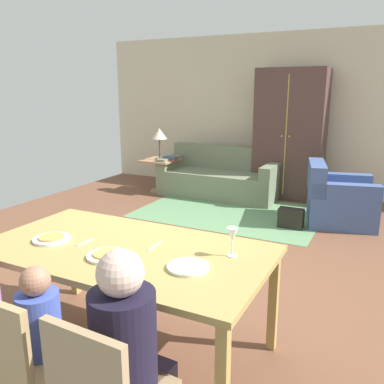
# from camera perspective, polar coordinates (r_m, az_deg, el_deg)

# --- Properties ---
(ground_plane) EXTENTS (7.06, 6.35, 0.02)m
(ground_plane) POSITION_cam_1_polar(r_m,az_deg,el_deg) (4.53, 2.69, -8.78)
(ground_plane) COLOR brown
(back_wall) EXTENTS (7.06, 0.10, 2.70)m
(back_wall) POSITION_cam_1_polar(r_m,az_deg,el_deg) (7.25, 13.40, 10.62)
(back_wall) COLOR beige
(back_wall) RESTS_ON ground_plane
(dining_table) EXTENTS (1.90, 1.03, 0.76)m
(dining_table) POSITION_cam_1_polar(r_m,az_deg,el_deg) (2.73, -9.47, -8.97)
(dining_table) COLOR #A48B4A
(dining_table) RESTS_ON ground_plane
(plate_near_man) EXTENTS (0.25, 0.25, 0.02)m
(plate_near_man) POSITION_cam_1_polar(r_m,az_deg,el_deg) (2.94, -19.23, -6.30)
(plate_near_man) COLOR silver
(plate_near_man) RESTS_ON dining_table
(pizza_near_man) EXTENTS (0.17, 0.17, 0.01)m
(pizza_near_man) POSITION_cam_1_polar(r_m,az_deg,el_deg) (2.94, -19.26, -6.03)
(pizza_near_man) COLOR #E09345
(pizza_near_man) RESTS_ON plate_near_man
(plate_near_child) EXTENTS (0.25, 0.25, 0.02)m
(plate_near_child) POSITION_cam_1_polar(r_m,az_deg,el_deg) (2.57, -11.91, -8.82)
(plate_near_child) COLOR silver
(plate_near_child) RESTS_ON dining_table
(pizza_near_child) EXTENTS (0.17, 0.17, 0.01)m
(pizza_near_child) POSITION_cam_1_polar(r_m,az_deg,el_deg) (2.56, -11.92, -8.51)
(pizza_near_child) COLOR #E59D4D
(pizza_near_child) RESTS_ON plate_near_child
(plate_near_woman) EXTENTS (0.25, 0.25, 0.02)m
(plate_near_woman) POSITION_cam_1_polar(r_m,az_deg,el_deg) (2.37, -0.53, -10.55)
(plate_near_woman) COLOR silver
(plate_near_woman) RESTS_ON dining_table
(wine_glass) EXTENTS (0.07, 0.07, 0.19)m
(wine_glass) POSITION_cam_1_polar(r_m,az_deg,el_deg) (2.50, 5.73, -6.21)
(wine_glass) COLOR silver
(wine_glass) RESTS_ON dining_table
(fork) EXTENTS (0.03, 0.15, 0.01)m
(fork) POSITION_cam_1_polar(r_m,az_deg,el_deg) (2.84, -14.82, -6.88)
(fork) COLOR silver
(fork) RESTS_ON dining_table
(knife) EXTENTS (0.02, 0.17, 0.01)m
(knife) POSITION_cam_1_polar(r_m,az_deg,el_deg) (2.69, -5.29, -7.62)
(knife) COLOR silver
(knife) RESTS_ON dining_table
(dining_chair_child) EXTENTS (0.42, 0.42, 0.87)m
(dining_chair_child) POSITION_cam_1_polar(r_m,az_deg,el_deg) (2.27, -23.21, -21.04)
(dining_chair_child) COLOR tan
(dining_chair_child) RESTS_ON ground_plane
(person_child) EXTENTS (0.22, 0.29, 0.92)m
(person_child) POSITION_cam_1_polar(r_m,az_deg,el_deg) (2.39, -19.78, -20.44)
(person_child) COLOR #292D4F
(person_child) RESTS_ON ground_plane
(person_woman) EXTENTS (0.30, 0.41, 1.11)m
(person_woman) POSITION_cam_1_polar(r_m,az_deg,el_deg) (2.06, -8.79, -23.30)
(person_woman) COLOR #362D4A
(person_woman) RESTS_ON ground_plane
(area_rug) EXTENTS (2.60, 1.80, 0.01)m
(area_rug) POSITION_cam_1_polar(r_m,az_deg,el_deg) (6.02, 5.37, -2.79)
(area_rug) COLOR #5D885B
(area_rug) RESTS_ON ground_plane
(couch) EXTENTS (1.98, 0.86, 0.82)m
(couch) POSITION_cam_1_polar(r_m,az_deg,el_deg) (6.91, 3.98, 2.01)
(couch) COLOR slate
(couch) RESTS_ON ground_plane
(armchair) EXTENTS (1.03, 1.02, 0.82)m
(armchair) POSITION_cam_1_polar(r_m,az_deg,el_deg) (5.78, 19.80, -1.07)
(armchair) COLOR #3F5488
(armchair) RESTS_ON ground_plane
(armoire) EXTENTS (1.10, 0.59, 2.10)m
(armoire) POSITION_cam_1_polar(r_m,az_deg,el_deg) (6.87, 13.68, 7.90)
(armoire) COLOR #4D332E
(armoire) RESTS_ON ground_plane
(side_table) EXTENTS (0.56, 0.56, 0.58)m
(side_table) POSITION_cam_1_polar(r_m,az_deg,el_deg) (7.12, -4.54, 3.00)
(side_table) COLOR #A87755
(side_table) RESTS_ON ground_plane
(table_lamp) EXTENTS (0.26, 0.26, 0.54)m
(table_lamp) POSITION_cam_1_polar(r_m,az_deg,el_deg) (7.03, -4.64, 8.05)
(table_lamp) COLOR #46403C
(table_lamp) RESTS_ON side_table
(book_lower) EXTENTS (0.22, 0.16, 0.03)m
(book_lower) POSITION_cam_1_polar(r_m,az_deg,el_deg) (7.03, -2.98, 4.66)
(book_lower) COLOR #923636
(book_lower) RESTS_ON side_table
(book_upper) EXTENTS (0.22, 0.16, 0.03)m
(book_upper) POSITION_cam_1_polar(r_m,az_deg,el_deg) (7.04, -3.16, 4.91)
(book_upper) COLOR #375285
(book_upper) RESTS_ON book_lower
(handbag) EXTENTS (0.32, 0.16, 0.26)m
(handbag) POSITION_cam_1_polar(r_m,az_deg,el_deg) (5.44, 13.79, -3.62)
(handbag) COLOR black
(handbag) RESTS_ON ground_plane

